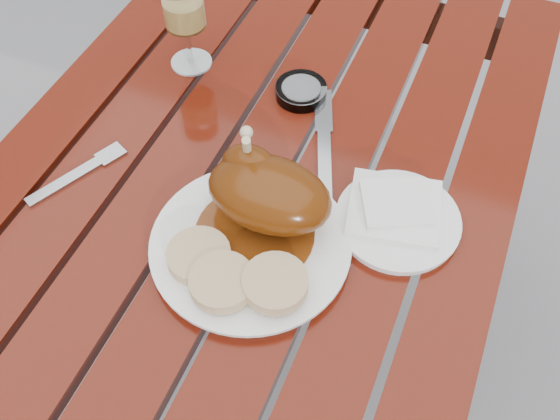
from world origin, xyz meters
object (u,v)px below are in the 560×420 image
at_px(dinner_plate, 251,246).
at_px(ashtray, 301,91).
at_px(wine_glass, 186,23).
at_px(side_plate, 398,221).
at_px(table, 263,276).

bearing_deg(dinner_plate, ashtray, 98.82).
height_order(wine_glass, side_plate, wine_glass).
xyz_separation_m(dinner_plate, side_plate, (0.18, 0.12, -0.00)).
relative_size(table, wine_glass, 6.93).
xyz_separation_m(wine_glass, ashtray, (0.21, -0.00, -0.08)).
bearing_deg(wine_glass, dinner_plate, -50.85).
relative_size(table, ashtray, 13.63).
xyz_separation_m(table, ashtray, (0.01, 0.16, 0.39)).
xyz_separation_m(side_plate, ashtray, (-0.23, 0.20, 0.00)).
height_order(dinner_plate, side_plate, dinner_plate).
height_order(side_plate, ashtray, ashtray).
bearing_deg(dinner_plate, wine_glass, 129.15).
height_order(table, ashtray, ashtray).
bearing_deg(table, dinner_plate, -69.48).
height_order(table, side_plate, side_plate).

